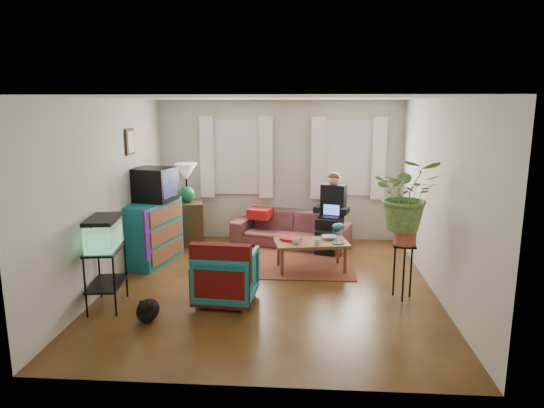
# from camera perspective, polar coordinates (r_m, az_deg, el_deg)

# --- Properties ---
(floor) EXTENTS (4.50, 5.00, 0.01)m
(floor) POSITION_cam_1_polar(r_m,az_deg,el_deg) (6.95, -0.23, -9.59)
(floor) COLOR #4F2B14
(floor) RESTS_ON ground
(ceiling) EXTENTS (4.50, 5.00, 0.01)m
(ceiling) POSITION_cam_1_polar(r_m,az_deg,el_deg) (6.48, -0.25, 12.37)
(ceiling) COLOR white
(ceiling) RESTS_ON wall_back
(wall_back) EXTENTS (4.50, 0.01, 2.60)m
(wall_back) POSITION_cam_1_polar(r_m,az_deg,el_deg) (9.06, 0.93, 3.94)
(wall_back) COLOR silver
(wall_back) RESTS_ON floor
(wall_front) EXTENTS (4.50, 0.01, 2.60)m
(wall_front) POSITION_cam_1_polar(r_m,az_deg,el_deg) (4.17, -2.78, -5.39)
(wall_front) COLOR silver
(wall_front) RESTS_ON floor
(wall_left) EXTENTS (0.01, 5.00, 2.60)m
(wall_left) POSITION_cam_1_polar(r_m,az_deg,el_deg) (7.12, -18.62, 1.18)
(wall_left) COLOR silver
(wall_left) RESTS_ON floor
(wall_right) EXTENTS (0.01, 5.00, 2.60)m
(wall_right) POSITION_cam_1_polar(r_m,az_deg,el_deg) (6.81, 19.00, 0.70)
(wall_right) COLOR silver
(wall_right) RESTS_ON floor
(window_left) EXTENTS (1.08, 0.04, 1.38)m
(window_left) POSITION_cam_1_polar(r_m,az_deg,el_deg) (9.08, -4.14, 5.52)
(window_left) COLOR white
(window_left) RESTS_ON wall_back
(window_right) EXTENTS (1.08, 0.04, 1.38)m
(window_right) POSITION_cam_1_polar(r_m,az_deg,el_deg) (9.03, 8.91, 5.37)
(window_right) COLOR white
(window_right) RESTS_ON wall_back
(curtains_left) EXTENTS (1.36, 0.06, 1.50)m
(curtains_left) POSITION_cam_1_polar(r_m,az_deg,el_deg) (9.00, -4.22, 5.46)
(curtains_left) COLOR white
(curtains_left) RESTS_ON wall_back
(curtains_right) EXTENTS (1.36, 0.06, 1.50)m
(curtains_right) POSITION_cam_1_polar(r_m,az_deg,el_deg) (8.95, 8.95, 5.31)
(curtains_right) COLOR white
(curtains_right) RESTS_ON wall_back
(picture_frame) EXTENTS (0.04, 0.32, 0.40)m
(picture_frame) POSITION_cam_1_polar(r_m,az_deg,el_deg) (7.81, -16.32, 7.02)
(picture_frame) COLOR #3D2616
(picture_frame) RESTS_ON wall_left
(area_rug) EXTENTS (2.01, 1.61, 0.01)m
(area_rug) POSITION_cam_1_polar(r_m,az_deg,el_deg) (7.90, 2.12, -6.89)
(area_rug) COLOR brown
(area_rug) RESTS_ON floor
(sofa) EXTENTS (2.23, 1.40, 0.81)m
(sofa) POSITION_cam_1_polar(r_m,az_deg,el_deg) (8.77, 2.24, -2.27)
(sofa) COLOR brown
(sofa) RESTS_ON floor
(seated_person) EXTENTS (0.69, 0.77, 1.24)m
(seated_person) POSITION_cam_1_polar(r_m,az_deg,el_deg) (8.52, 7.03, -1.30)
(seated_person) COLOR black
(seated_person) RESTS_ON sofa
(side_table) EXTENTS (0.66, 0.66, 0.78)m
(side_table) POSITION_cam_1_polar(r_m,az_deg,el_deg) (8.97, -9.86, -2.23)
(side_table) COLOR #3D2517
(side_table) RESTS_ON floor
(table_lamp) EXTENTS (0.49, 0.49, 0.71)m
(table_lamp) POSITION_cam_1_polar(r_m,az_deg,el_deg) (8.83, -10.02, 2.35)
(table_lamp) COLOR white
(table_lamp) RESTS_ON side_table
(dresser) EXTENTS (0.79, 1.20, 1.00)m
(dresser) POSITION_cam_1_polar(r_m,az_deg,el_deg) (8.05, -14.02, -3.23)
(dresser) COLOR #126571
(dresser) RESTS_ON floor
(crt_tv) EXTENTS (0.72, 0.68, 0.53)m
(crt_tv) POSITION_cam_1_polar(r_m,az_deg,el_deg) (7.98, -13.75, 2.26)
(crt_tv) COLOR black
(crt_tv) RESTS_ON dresser
(aquarium_stand) EXTENTS (0.48, 0.73, 0.77)m
(aquarium_stand) POSITION_cam_1_polar(r_m,az_deg,el_deg) (6.50, -18.89, -8.19)
(aquarium_stand) COLOR black
(aquarium_stand) RESTS_ON floor
(aquarium) EXTENTS (0.43, 0.67, 0.40)m
(aquarium) POSITION_cam_1_polar(r_m,az_deg,el_deg) (6.33, -19.24, -3.18)
(aquarium) COLOR #7FD899
(aquarium) RESTS_ON aquarium_stand
(black_cat) EXTENTS (0.29, 0.42, 0.33)m
(black_cat) POSITION_cam_1_polar(r_m,az_deg,el_deg) (6.02, -14.40, -11.76)
(black_cat) COLOR black
(black_cat) RESTS_ON floor
(armchair) EXTENTS (0.79, 0.75, 0.76)m
(armchair) POSITION_cam_1_polar(r_m,az_deg,el_deg) (6.34, -5.38, -8.12)
(armchair) COLOR #125D6C
(armchair) RESTS_ON floor
(serape_throw) EXTENTS (0.77, 0.24, 0.63)m
(serape_throw) POSITION_cam_1_polar(r_m,az_deg,el_deg) (6.02, -6.09, -7.63)
(serape_throw) COLOR #9E0A0A
(serape_throw) RESTS_ON armchair
(coffee_table) EXTENTS (1.19, 0.78, 0.46)m
(coffee_table) POSITION_cam_1_polar(r_m,az_deg,el_deg) (7.54, 4.62, -6.07)
(coffee_table) COLOR brown
(coffee_table) RESTS_ON floor
(cup_a) EXTENTS (0.14, 0.14, 0.10)m
(cup_a) POSITION_cam_1_polar(r_m,az_deg,el_deg) (7.32, 2.87, -4.32)
(cup_a) COLOR white
(cup_a) RESTS_ON coffee_table
(cup_b) EXTENTS (0.12, 0.12, 0.09)m
(cup_b) POSITION_cam_1_polar(r_m,az_deg,el_deg) (7.30, 5.30, -4.43)
(cup_b) COLOR beige
(cup_b) RESTS_ON coffee_table
(bowl) EXTENTS (0.25, 0.25, 0.05)m
(bowl) POSITION_cam_1_polar(r_m,az_deg,el_deg) (7.62, 6.74, -3.92)
(bowl) COLOR white
(bowl) RESTS_ON coffee_table
(snack_tray) EXTENTS (0.39, 0.39, 0.04)m
(snack_tray) POSITION_cam_1_polar(r_m,az_deg,el_deg) (7.56, 2.20, -4.03)
(snack_tray) COLOR #B21414
(snack_tray) RESTS_ON coffee_table
(birdcage) EXTENTS (0.21, 0.21, 0.32)m
(birdcage) POSITION_cam_1_polar(r_m,az_deg,el_deg) (7.37, 7.80, -3.42)
(birdcage) COLOR #115B6B
(birdcage) RESTS_ON coffee_table
(plant_stand) EXTENTS (0.35, 0.35, 0.74)m
(plant_stand) POSITION_cam_1_polar(r_m,az_deg,el_deg) (6.64, 15.15, -7.65)
(plant_stand) COLOR black
(plant_stand) RESTS_ON floor
(potted_plant) EXTENTS (0.93, 0.83, 0.94)m
(potted_plant) POSITION_cam_1_polar(r_m,az_deg,el_deg) (6.41, 15.56, -0.20)
(potted_plant) COLOR #599947
(potted_plant) RESTS_ON plant_stand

